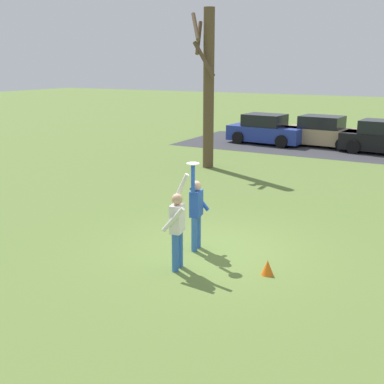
{
  "coord_description": "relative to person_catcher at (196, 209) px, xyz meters",
  "views": [
    {
      "loc": [
        4.63,
        -9.41,
        4.19
      ],
      "look_at": [
        -0.28,
        -0.5,
        1.49
      ],
      "focal_mm": 44.99,
      "sensor_mm": 36.0,
      "label": 1
    }
  ],
  "objects": [
    {
      "name": "ground_plane",
      "position": [
        0.37,
        0.12,
        -0.98
      ],
      "size": [
        120.0,
        120.0,
        0.0
      ],
      "primitive_type": "plane",
      "color": "olive"
    },
    {
      "name": "parked_car_blue",
      "position": [
        -4.1,
        15.63,
        -0.25
      ],
      "size": [
        4.23,
        2.29,
        1.59
      ],
      "rotation": [
        0.0,
        0.0,
        -0.08
      ],
      "color": "#233893",
      "rests_on": "ground_plane"
    },
    {
      "name": "frisbee_disc",
      "position": [
        0.04,
        -0.22,
        1.11
      ],
      "size": [
        0.28,
        0.28,
        0.02
      ],
      "primitive_type": "cylinder",
      "color": "white",
      "rests_on": "person_catcher"
    },
    {
      "name": "parking_strip",
      "position": [
        -0.93,
        15.83,
        -0.98
      ],
      "size": [
        15.13,
        6.4,
        0.01
      ],
      "primitive_type": "cube",
      "color": "#38383D",
      "rests_on": "ground_plane"
    },
    {
      "name": "person_catcher",
      "position": [
        0.0,
        0.0,
        0.0
      ],
      "size": [
        0.49,
        0.57,
        2.08
      ],
      "rotation": [
        0.0,
        0.0,
        -1.41
      ],
      "color": "#3366B7",
      "rests_on": "ground_plane"
    },
    {
      "name": "parked_car_tan",
      "position": [
        -1.13,
        16.21,
        -0.25
      ],
      "size": [
        4.23,
        2.29,
        1.59
      ],
      "rotation": [
        0.0,
        0.0,
        -0.08
      ],
      "color": "tan",
      "rests_on": "ground_plane"
    },
    {
      "name": "bare_tree_tall",
      "position": [
        -4.01,
        8.41,
        2.35
      ],
      "size": [
        1.35,
        1.2,
        6.36
      ],
      "color": "brown",
      "rests_on": "ground_plane"
    },
    {
      "name": "field_cone_orange",
      "position": [
        1.96,
        -0.54,
        -0.82
      ],
      "size": [
        0.26,
        0.26,
        0.32
      ],
      "primitive_type": "cone",
      "color": "orange",
      "rests_on": "ground_plane"
    },
    {
      "name": "person_defender",
      "position": [
        0.19,
        -1.17,
        -0.0
      ],
      "size": [
        0.5,
        0.59,
        2.04
      ],
      "rotation": [
        0.0,
        0.0,
        1.73
      ],
      "color": "#3366B7",
      "rests_on": "ground_plane"
    }
  ]
}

